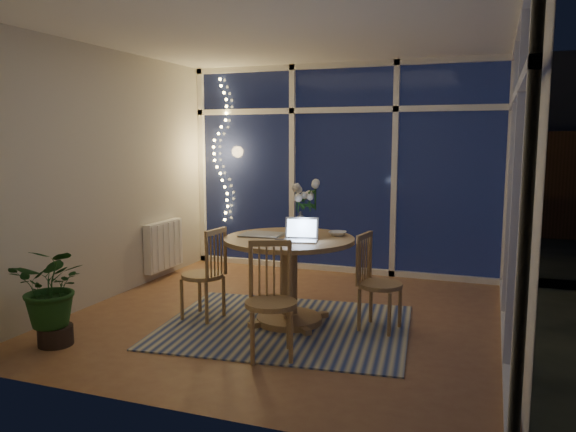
# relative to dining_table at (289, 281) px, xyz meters

# --- Properties ---
(floor) EXTENTS (4.00, 4.00, 0.00)m
(floor) POSITION_rel_dining_table_xyz_m (-0.08, 0.20, -0.40)
(floor) COLOR brown
(floor) RESTS_ON ground
(ceiling) EXTENTS (4.00, 4.00, 0.00)m
(ceiling) POSITION_rel_dining_table_xyz_m (-0.08, 0.20, 2.20)
(ceiling) COLOR white
(ceiling) RESTS_ON wall_back
(wall_back) EXTENTS (4.00, 0.04, 2.60)m
(wall_back) POSITION_rel_dining_table_xyz_m (-0.08, 2.20, 0.90)
(wall_back) COLOR beige
(wall_back) RESTS_ON floor
(wall_front) EXTENTS (4.00, 0.04, 2.60)m
(wall_front) POSITION_rel_dining_table_xyz_m (-0.08, -1.80, 0.90)
(wall_front) COLOR beige
(wall_front) RESTS_ON floor
(wall_left) EXTENTS (0.04, 4.00, 2.60)m
(wall_left) POSITION_rel_dining_table_xyz_m (-2.08, 0.20, 0.90)
(wall_left) COLOR beige
(wall_left) RESTS_ON floor
(wall_right) EXTENTS (0.04, 4.00, 2.60)m
(wall_right) POSITION_rel_dining_table_xyz_m (1.92, 0.20, 0.90)
(wall_right) COLOR beige
(wall_right) RESTS_ON floor
(window_wall_back) EXTENTS (4.00, 0.10, 2.60)m
(window_wall_back) POSITION_rel_dining_table_xyz_m (-0.08, 2.16, 0.90)
(window_wall_back) COLOR white
(window_wall_back) RESTS_ON floor
(window_wall_right) EXTENTS (0.10, 4.00, 2.60)m
(window_wall_right) POSITION_rel_dining_table_xyz_m (1.88, 0.20, 0.90)
(window_wall_right) COLOR white
(window_wall_right) RESTS_ON floor
(radiator) EXTENTS (0.10, 0.70, 0.58)m
(radiator) POSITION_rel_dining_table_xyz_m (-2.02, 1.10, -0.00)
(radiator) COLOR white
(radiator) RESTS_ON wall_left
(fairy_lights) EXTENTS (0.24, 0.10, 1.85)m
(fairy_lights) POSITION_rel_dining_table_xyz_m (-1.73, 2.08, 1.12)
(fairy_lights) COLOR #F2C861
(fairy_lights) RESTS_ON window_wall_back
(garden_patio) EXTENTS (12.00, 6.00, 0.10)m
(garden_patio) POSITION_rel_dining_table_xyz_m (0.42, 5.20, -0.46)
(garden_patio) COLOR black
(garden_patio) RESTS_ON ground
(garden_fence) EXTENTS (11.00, 0.08, 1.80)m
(garden_fence) POSITION_rel_dining_table_xyz_m (-0.08, 5.70, 0.50)
(garden_fence) COLOR #352213
(garden_fence) RESTS_ON ground
(neighbour_roof) EXTENTS (7.00, 3.00, 2.20)m
(neighbour_roof) POSITION_rel_dining_table_xyz_m (0.22, 8.70, 1.80)
(neighbour_roof) COLOR #34383F
(neighbour_roof) RESTS_ON ground
(garden_shrubs) EXTENTS (0.90, 0.90, 0.90)m
(garden_shrubs) POSITION_rel_dining_table_xyz_m (-0.88, 3.60, 0.05)
(garden_shrubs) COLOR #193116
(garden_shrubs) RESTS_ON ground
(rug) EXTENTS (2.34, 1.95, 0.01)m
(rug) POSITION_rel_dining_table_xyz_m (0.00, -0.10, -0.39)
(rug) COLOR #BFBB9B
(rug) RESTS_ON floor
(dining_table) EXTENTS (1.29, 1.29, 0.80)m
(dining_table) POSITION_rel_dining_table_xyz_m (0.00, 0.00, 0.00)
(dining_table) COLOR #997445
(dining_table) RESTS_ON floor
(chair_left) EXTENTS (0.45, 0.45, 0.88)m
(chair_left) POSITION_rel_dining_table_xyz_m (-0.81, -0.15, 0.04)
(chair_left) COLOR #997445
(chair_left) RESTS_ON floor
(chair_right) EXTENTS (0.46, 0.46, 0.87)m
(chair_right) POSITION_rel_dining_table_xyz_m (0.81, 0.11, 0.03)
(chair_right) COLOR #997445
(chair_right) RESTS_ON floor
(chair_front) EXTENTS (0.55, 0.55, 0.91)m
(chair_front) POSITION_rel_dining_table_xyz_m (0.15, -0.81, 0.05)
(chair_front) COLOR #997445
(chair_front) RESTS_ON floor
(laptop) EXTENTS (0.34, 0.31, 0.21)m
(laptop) POSITION_rel_dining_table_xyz_m (0.16, -0.15, 0.51)
(laptop) COLOR #BCBCC1
(laptop) RESTS_ON dining_table
(flower_vase) EXTENTS (0.22, 0.22, 0.21)m
(flower_vase) POSITION_rel_dining_table_xyz_m (0.00, 0.32, 0.51)
(flower_vase) COLOR white
(flower_vase) RESTS_ON dining_table
(bowl) EXTENTS (0.17, 0.17, 0.04)m
(bowl) POSITION_rel_dining_table_xyz_m (0.38, 0.24, 0.42)
(bowl) COLOR silver
(bowl) RESTS_ON dining_table
(newspapers) EXTENTS (0.42, 0.36, 0.01)m
(newspapers) POSITION_rel_dining_table_xyz_m (-0.30, 0.05, 0.41)
(newspapers) COLOR #B8B8AF
(newspapers) RESTS_ON dining_table
(phone) EXTENTS (0.11, 0.07, 0.01)m
(phone) POSITION_rel_dining_table_xyz_m (-0.02, -0.16, 0.40)
(phone) COLOR black
(phone) RESTS_ON dining_table
(potted_plant) EXTENTS (0.66, 0.61, 0.76)m
(potted_plant) POSITION_rel_dining_table_xyz_m (-1.62, -1.16, -0.02)
(potted_plant) COLOR #184519
(potted_plant) RESTS_ON floor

